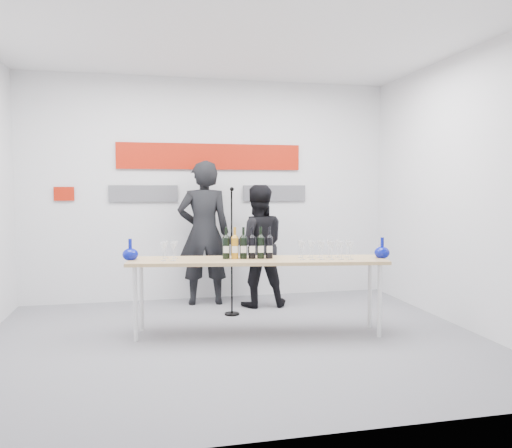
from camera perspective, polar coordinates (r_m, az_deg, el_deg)
name	(u,v)px	position (r m, az deg, el deg)	size (l,w,h in m)	color
ground	(237,340)	(5.15, -2.22, -13.14)	(5.00, 5.00, 0.00)	slate
back_wall	(211,190)	(6.89, -5.21, 3.93)	(5.00, 0.04, 3.00)	silver
signage	(207,167)	(6.86, -5.66, 6.48)	(3.38, 0.02, 0.79)	#AB1807
tasting_table	(258,265)	(5.19, 0.24, -4.67)	(2.70, 0.95, 0.79)	tan
wine_bottles	(248,243)	(5.19, -0.95, -2.16)	(0.53, 0.16, 0.33)	black
decanter_left	(130,249)	(5.28, -14.18, -2.81)	(0.16, 0.16, 0.21)	#07118F
decanter_right	(382,247)	(5.43, 14.22, -2.61)	(0.16, 0.16, 0.21)	#07118F
glasses_left	(169,251)	(5.20, -9.89, -3.03)	(0.19, 0.24, 0.18)	silver
glasses_right	(325,250)	(5.26, 7.94, -2.92)	(0.58, 0.30, 0.18)	silver
presenter_left	(204,233)	(6.54, -5.97, -1.03)	(0.68, 0.45, 1.87)	black
presenter_right	(257,246)	(6.42, 0.14, -2.51)	(0.76, 0.59, 1.56)	black
mic_stand	(232,276)	(6.02, -2.78, -5.99)	(0.18, 0.18, 1.54)	black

